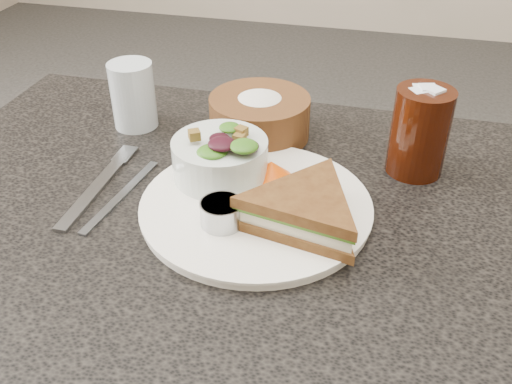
{
  "coord_description": "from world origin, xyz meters",
  "views": [
    {
      "loc": [
        0.16,
        -0.58,
        1.2
      ],
      "look_at": [
        0.01,
        0.01,
        0.78
      ],
      "focal_mm": 40.0,
      "sensor_mm": 36.0,
      "label": 1
    }
  ],
  "objects_px": {
    "dressing_ramekin": "(222,213)",
    "bread_basket": "(260,110)",
    "water_glass": "(133,95)",
    "dinner_plate": "(256,207)",
    "salad_bowl": "(220,152)",
    "sandwich": "(305,210)",
    "cola_glass": "(420,128)"
  },
  "relations": [
    {
      "from": "salad_bowl",
      "to": "water_glass",
      "type": "bearing_deg",
      "value": 144.6
    },
    {
      "from": "sandwich",
      "to": "salad_bowl",
      "type": "xyz_separation_m",
      "value": [
        -0.13,
        0.08,
        0.01
      ]
    },
    {
      "from": "dinner_plate",
      "to": "bread_basket",
      "type": "height_order",
      "value": "bread_basket"
    },
    {
      "from": "water_glass",
      "to": "bread_basket",
      "type": "bearing_deg",
      "value": 4.39
    },
    {
      "from": "bread_basket",
      "to": "water_glass",
      "type": "height_order",
      "value": "water_glass"
    },
    {
      "from": "dressing_ramekin",
      "to": "sandwich",
      "type": "bearing_deg",
      "value": 11.7
    },
    {
      "from": "sandwich",
      "to": "cola_glass",
      "type": "distance_m",
      "value": 0.23
    },
    {
      "from": "dinner_plate",
      "to": "salad_bowl",
      "type": "xyz_separation_m",
      "value": [
        -0.06,
        0.05,
        0.04
      ]
    },
    {
      "from": "dressing_ramekin",
      "to": "water_glass",
      "type": "xyz_separation_m",
      "value": [
        -0.22,
        0.24,
        0.02
      ]
    },
    {
      "from": "sandwich",
      "to": "salad_bowl",
      "type": "bearing_deg",
      "value": 159.11
    },
    {
      "from": "dinner_plate",
      "to": "salad_bowl",
      "type": "bearing_deg",
      "value": 141.34
    },
    {
      "from": "water_glass",
      "to": "cola_glass",
      "type": "bearing_deg",
      "value": -3.9
    },
    {
      "from": "salad_bowl",
      "to": "dinner_plate",
      "type": "bearing_deg",
      "value": -38.66
    },
    {
      "from": "sandwich",
      "to": "bread_basket",
      "type": "height_order",
      "value": "bread_basket"
    },
    {
      "from": "dinner_plate",
      "to": "bread_basket",
      "type": "bearing_deg",
      "value": 102.63
    },
    {
      "from": "dinner_plate",
      "to": "salad_bowl",
      "type": "distance_m",
      "value": 0.09
    },
    {
      "from": "salad_bowl",
      "to": "water_glass",
      "type": "relative_size",
      "value": 1.22
    },
    {
      "from": "dinner_plate",
      "to": "water_glass",
      "type": "bearing_deg",
      "value": 143.74
    },
    {
      "from": "dressing_ramekin",
      "to": "bread_basket",
      "type": "distance_m",
      "value": 0.25
    },
    {
      "from": "sandwich",
      "to": "water_glass",
      "type": "distance_m",
      "value": 0.39
    },
    {
      "from": "salad_bowl",
      "to": "cola_glass",
      "type": "distance_m",
      "value": 0.28
    },
    {
      "from": "bread_basket",
      "to": "dressing_ramekin",
      "type": "bearing_deg",
      "value": -86.61
    },
    {
      "from": "bread_basket",
      "to": "water_glass",
      "type": "distance_m",
      "value": 0.21
    },
    {
      "from": "dressing_ramekin",
      "to": "water_glass",
      "type": "relative_size",
      "value": 0.5
    },
    {
      "from": "dressing_ramekin",
      "to": "bread_basket",
      "type": "height_order",
      "value": "bread_basket"
    },
    {
      "from": "dressing_ramekin",
      "to": "bread_basket",
      "type": "xyz_separation_m",
      "value": [
        -0.01,
        0.25,
        0.02
      ]
    },
    {
      "from": "salad_bowl",
      "to": "water_glass",
      "type": "xyz_separation_m",
      "value": [
        -0.19,
        0.13,
        0.0
      ]
    },
    {
      "from": "cola_glass",
      "to": "water_glass",
      "type": "bearing_deg",
      "value": 176.1
    },
    {
      "from": "dressing_ramekin",
      "to": "cola_glass",
      "type": "xyz_separation_m",
      "value": [
        0.23,
        0.21,
        0.04
      ]
    },
    {
      "from": "salad_bowl",
      "to": "bread_basket",
      "type": "bearing_deg",
      "value": 82.8
    },
    {
      "from": "salad_bowl",
      "to": "dressing_ramekin",
      "type": "distance_m",
      "value": 0.11
    },
    {
      "from": "dinner_plate",
      "to": "dressing_ramekin",
      "type": "distance_m",
      "value": 0.06
    }
  ]
}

